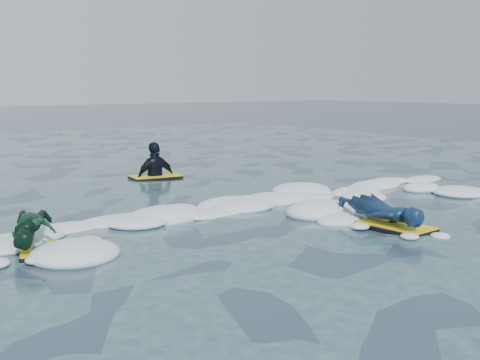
{
  "coord_description": "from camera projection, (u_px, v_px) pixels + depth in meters",
  "views": [
    {
      "loc": [
        -5.79,
        -6.58,
        2.07
      ],
      "look_at": [
        0.34,
        1.6,
        0.48
      ],
      "focal_mm": 45.0,
      "sensor_mm": 36.0,
      "label": 1
    }
  ],
  "objects": [
    {
      "name": "prone_woman_unit",
      "position": [
        384.0,
        212.0,
        8.91
      ],
      "size": [
        0.92,
        1.74,
        0.43
      ],
      "rotation": [
        0.0,
        0.0,
        1.62
      ],
      "color": "black",
      "rests_on": "ground"
    },
    {
      "name": "foam_band",
      "position": [
        244.0,
        215.0,
        9.77
      ],
      "size": [
        12.0,
        3.1,
        0.3
      ],
      "primitive_type": null,
      "color": "white",
      "rests_on": "ground"
    },
    {
      "name": "waiting_rider_unit",
      "position": [
        156.0,
        179.0,
        13.59
      ],
      "size": [
        1.21,
        0.78,
        1.69
      ],
      "rotation": [
        0.0,
        0.0,
        -0.15
      ],
      "color": "black",
      "rests_on": "ground"
    },
    {
      "name": "prone_child_unit",
      "position": [
        33.0,
        231.0,
        7.66
      ],
      "size": [
        1.07,
        1.35,
        0.47
      ],
      "rotation": [
        0.0,
        0.0,
        1.23
      ],
      "color": "black",
      "rests_on": "ground"
    },
    {
      "name": "ground",
      "position": [
        286.0,
        227.0,
        8.95
      ],
      "size": [
        120.0,
        120.0,
        0.0
      ],
      "primitive_type": "plane",
      "color": "#18263B",
      "rests_on": "ground"
    }
  ]
}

